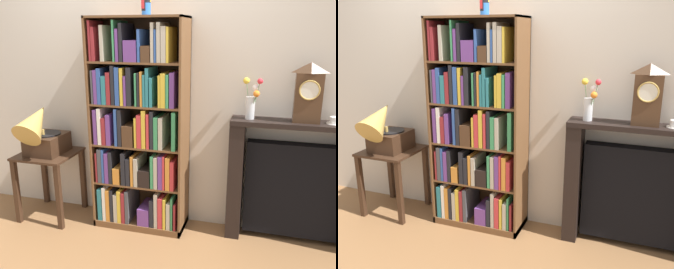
% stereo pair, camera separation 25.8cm
% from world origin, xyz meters
% --- Properties ---
extents(ground_plane, '(7.89, 6.40, 0.02)m').
position_xyz_m(ground_plane, '(0.00, 0.00, -0.01)').
color(ground_plane, brown).
extents(wall_back, '(4.89, 0.08, 2.64)m').
position_xyz_m(wall_back, '(0.21, 0.32, 1.32)').
color(wall_back, beige).
rests_on(wall_back, ground).
extents(bookshelf, '(0.81, 0.35, 1.84)m').
position_xyz_m(bookshelf, '(-0.01, 0.09, 0.85)').
color(bookshelf, brown).
rests_on(bookshelf, ground).
extents(side_table_left, '(0.50, 0.51, 0.63)m').
position_xyz_m(side_table_left, '(-0.89, 0.03, 0.48)').
color(side_table_left, '#382316').
rests_on(side_table_left, ground).
extents(gramophone, '(0.30, 0.54, 0.54)m').
position_xyz_m(gramophone, '(-0.89, -0.05, 0.86)').
color(gramophone, '#382316').
rests_on(gramophone, side_table_left).
extents(fireplace_mantel, '(1.07, 0.24, 1.04)m').
position_xyz_m(fireplace_mantel, '(1.31, 0.18, 0.51)').
color(fireplace_mantel, black).
rests_on(fireplace_mantel, ground).
extents(mantel_clock, '(0.20, 0.12, 0.46)m').
position_xyz_m(mantel_clock, '(1.35, 0.16, 1.27)').
color(mantel_clock, '#472D1C').
rests_on(mantel_clock, fireplace_mantel).
extents(flower_vase, '(0.16, 0.15, 0.33)m').
position_xyz_m(flower_vase, '(0.93, 0.17, 1.19)').
color(flower_vase, silver).
rests_on(flower_vase, fireplace_mantel).
extents(teacup_with_saucer, '(0.14, 0.13, 0.05)m').
position_xyz_m(teacup_with_saucer, '(1.56, 0.16, 1.07)').
color(teacup_with_saucer, white).
rests_on(teacup_with_saucer, fireplace_mantel).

